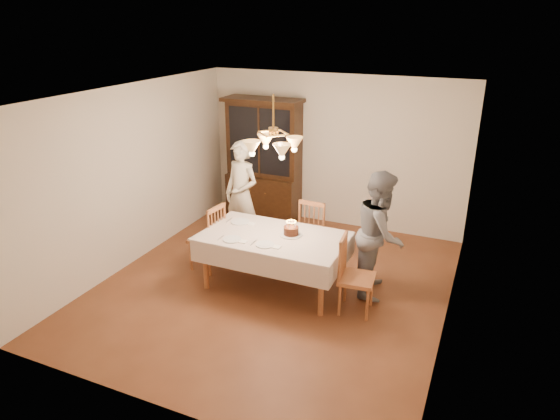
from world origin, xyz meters
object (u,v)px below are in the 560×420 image
at_px(dining_table, 274,241).
at_px(china_hutch, 264,162).
at_px(elderly_woman, 242,195).
at_px(chair_far_side, 316,233).
at_px(birthday_cake, 291,231).

relative_size(dining_table, china_hutch, 0.88).
distance_m(china_hutch, elderly_woman, 1.27).
distance_m(china_hutch, chair_far_side, 2.03).
distance_m(dining_table, chair_far_side, 1.04).
bearing_deg(dining_table, chair_far_side, 76.04).
distance_m(elderly_woman, birthday_cake, 1.53).
xyz_separation_m(dining_table, china_hutch, (-1.22, 2.25, 0.36)).
bearing_deg(chair_far_side, dining_table, -103.96).
bearing_deg(china_hutch, elderly_woman, -80.74).
bearing_deg(chair_far_side, elderly_woman, 178.09).
xyz_separation_m(china_hutch, elderly_woman, (0.20, -1.24, -0.19)).
bearing_deg(birthday_cake, dining_table, -153.31).
bearing_deg(dining_table, birthday_cake, 26.69).
height_order(dining_table, chair_far_side, chair_far_side).
height_order(china_hutch, chair_far_side, china_hutch).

